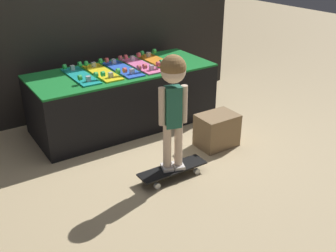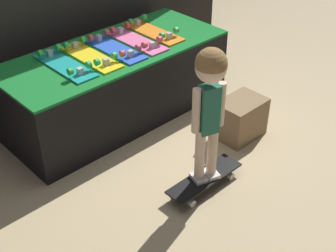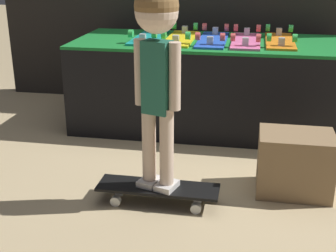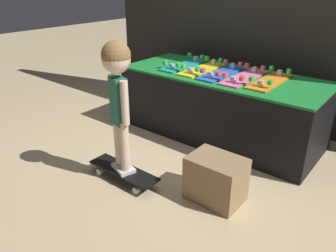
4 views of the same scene
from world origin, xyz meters
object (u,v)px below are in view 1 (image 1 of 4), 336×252
at_px(skateboard_blue_on_rack, 123,68).
at_px(storage_box, 217,130).
at_px(skateboard_on_floor, 173,170).
at_px(child, 173,92).
at_px(skateboard_orange_on_rack, 158,60).
at_px(skateboard_teal_on_rack, 80,75).
at_px(skateboard_yellow_on_rack, 102,72).
at_px(skateboard_pink_on_rack, 142,65).

relative_size(skateboard_blue_on_rack, storage_box, 1.63).
distance_m(skateboard_on_floor, storage_box, 0.73).
relative_size(skateboard_blue_on_rack, child, 0.63).
height_order(skateboard_blue_on_rack, skateboard_on_floor, skateboard_blue_on_rack).
height_order(skateboard_on_floor, storage_box, storage_box).
bearing_deg(skateboard_orange_on_rack, skateboard_on_floor, -116.70).
bearing_deg(skateboard_blue_on_rack, storage_box, -60.15).
bearing_deg(skateboard_orange_on_rack, skateboard_teal_on_rack, -179.12).
distance_m(skateboard_yellow_on_rack, skateboard_blue_on_rack, 0.23).
relative_size(skateboard_orange_on_rack, skateboard_on_floor, 1.01).
distance_m(skateboard_blue_on_rack, storage_box, 1.17).
distance_m(skateboard_yellow_on_rack, child, 1.20).
relative_size(skateboard_yellow_on_rack, storage_box, 1.63).
relative_size(skateboard_blue_on_rack, skateboard_pink_on_rack, 1.00).
bearing_deg(skateboard_teal_on_rack, skateboard_orange_on_rack, 0.88).
bearing_deg(skateboard_teal_on_rack, skateboard_pink_on_rack, -2.14).
distance_m(skateboard_teal_on_rack, skateboard_orange_on_rack, 0.91).
relative_size(skateboard_teal_on_rack, storage_box, 1.63).
height_order(skateboard_teal_on_rack, storage_box, skateboard_teal_on_rack).
relative_size(skateboard_yellow_on_rack, skateboard_on_floor, 1.01).
height_order(skateboard_yellow_on_rack, storage_box, skateboard_yellow_on_rack).
distance_m(skateboard_yellow_on_rack, skateboard_on_floor, 1.32).
relative_size(skateboard_teal_on_rack, skateboard_orange_on_rack, 1.00).
bearing_deg(skateboard_on_floor, child, -99.46).
xyz_separation_m(skateboard_orange_on_rack, storage_box, (0.08, -0.97, -0.48)).
bearing_deg(skateboard_on_floor, storage_box, 19.51).
bearing_deg(child, skateboard_orange_on_rack, 80.31).
relative_size(skateboard_teal_on_rack, skateboard_yellow_on_rack, 1.00).
height_order(skateboard_blue_on_rack, skateboard_pink_on_rack, same).
relative_size(skateboard_yellow_on_rack, skateboard_orange_on_rack, 1.00).
height_order(skateboard_orange_on_rack, storage_box, skateboard_orange_on_rack).
distance_m(skateboard_teal_on_rack, storage_box, 1.46).
bearing_deg(skateboard_pink_on_rack, storage_box, -71.85).
bearing_deg(skateboard_orange_on_rack, storage_box, -85.49).
xyz_separation_m(skateboard_pink_on_rack, storage_box, (0.30, -0.93, -0.48)).
relative_size(skateboard_yellow_on_rack, child, 0.63).
bearing_deg(skateboard_yellow_on_rack, skateboard_blue_on_rack, -3.69).
bearing_deg(skateboard_pink_on_rack, skateboard_orange_on_rack, 9.86).
relative_size(skateboard_teal_on_rack, child, 0.63).
distance_m(skateboard_blue_on_rack, child, 1.19).
relative_size(skateboard_yellow_on_rack, skateboard_blue_on_rack, 1.00).
bearing_deg(skateboard_orange_on_rack, skateboard_yellow_on_rack, -177.85).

